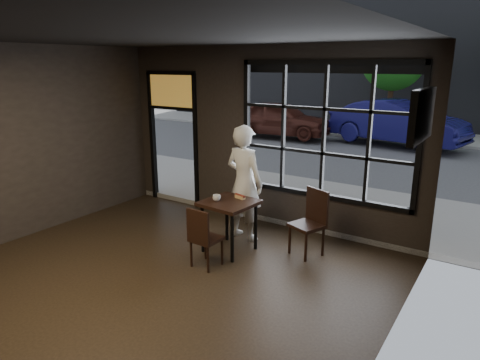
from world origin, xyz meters
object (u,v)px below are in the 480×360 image
Objects in this scene: chair_near at (206,237)px; man at (244,183)px; navy_car at (397,122)px; cafe_table at (229,226)px.

man is (-0.12, 1.20, 0.51)m from chair_near.
navy_car reaches higher than chair_near.
man is 9.88m from navy_car.
chair_near is 0.47× the size of man.
chair_near is 1.31m from man.
cafe_table is 0.91× the size of chair_near.
navy_car is (-0.05, 11.08, 0.42)m from chair_near.
man reaches higher than cafe_table.
chair_near is at bearing -82.98° from cafe_table.
man is (-0.09, 0.58, 0.55)m from cafe_table.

